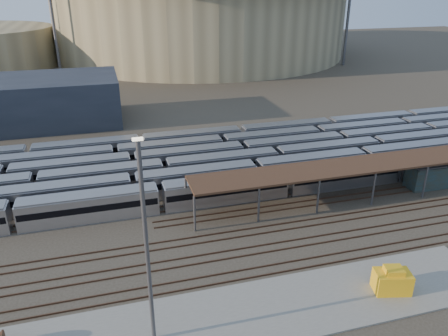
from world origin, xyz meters
name	(u,v)px	position (x,y,z in m)	size (l,w,h in m)	color
ground	(257,227)	(0.00, 0.00, 0.00)	(420.00, 420.00, 0.00)	#383026
apron	(262,312)	(-5.00, -15.00, 0.10)	(50.00, 9.00, 0.20)	gray
subway_trains	(235,160)	(2.74, 18.50, 1.80)	(128.90, 23.90, 3.60)	#AFAFB4
inspection_shed	(391,162)	(22.00, 4.00, 4.98)	(60.30, 6.00, 5.30)	#505055
empty_tracks	(272,247)	(0.00, -5.00, 0.09)	(170.00, 9.62, 0.18)	#4C3323
stadium	(200,13)	(25.00, 140.00, 16.47)	(124.00, 124.00, 32.50)	#978B66
service_building	(19,102)	(-35.00, 55.00, 5.00)	(42.00, 20.00, 10.00)	#1E232D
floodlight_0	(51,9)	(-30.00, 110.00, 20.65)	(4.00, 1.00, 38.40)	#505055
floodlight_2	(349,6)	(70.00, 100.00, 20.65)	(4.00, 1.00, 38.40)	#505055
floodlight_3	(110,1)	(-10.00, 160.00, 20.65)	(4.00, 1.00, 38.40)	#505055
yard_light_pole	(147,248)	(-15.44, -15.67, 9.75)	(0.80, 0.36, 18.94)	#505055
yellow_equipment	(392,282)	(8.78, -15.80, 1.31)	(3.56, 2.23, 2.23)	gold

